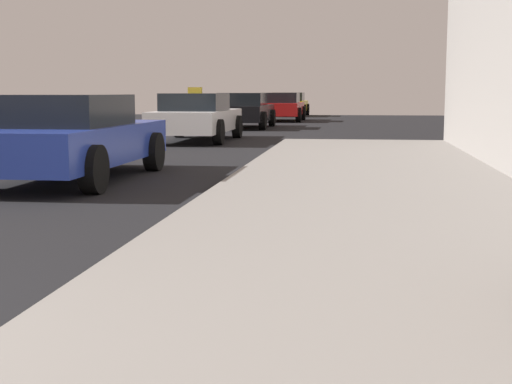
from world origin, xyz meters
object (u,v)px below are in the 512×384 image
at_px(car_black, 244,110).
at_px(car_blue, 67,137).
at_px(car_white, 197,117).
at_px(car_red, 281,107).
at_px(car_yellow, 289,104).

bearing_deg(car_black, car_blue, -90.64).
relative_size(car_white, car_red, 1.09).
bearing_deg(car_white, car_blue, -90.15).
relative_size(car_red, car_yellow, 0.96).
bearing_deg(car_white, car_yellow, 88.42).
bearing_deg(car_blue, car_yellow, 88.85).
xyz_separation_m(car_blue, car_white, (0.02, 8.94, 0.00)).
relative_size(car_blue, car_black, 1.01).
xyz_separation_m(car_blue, car_yellow, (0.60, 29.99, -0.00)).
height_order(car_blue, car_yellow, same).
xyz_separation_m(car_black, car_red, (0.70, 6.58, -0.00)).
bearing_deg(car_blue, car_white, 89.85).
relative_size(car_blue, car_yellow, 1.03).
bearing_deg(car_red, car_white, -93.51).
bearing_deg(car_red, car_yellow, 92.17).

